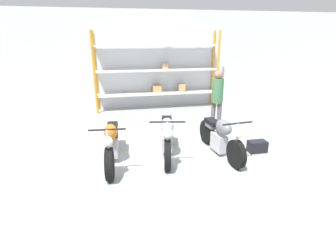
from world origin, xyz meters
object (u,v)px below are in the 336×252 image
Objects in this scene: motorcycle_silver at (167,136)px; toolbox at (257,146)px; motorcycle_orange at (112,143)px; person_browsing at (217,96)px; shelving_rack at (160,71)px; motorcycle_grey at (220,136)px.

toolbox is at bearing 93.94° from motorcycle_silver.
toolbox is at bearing 91.32° from motorcycle_orange.
motorcycle_orange is 1.23× the size of person_browsing.
shelving_rack is at bearing 161.04° from motorcycle_orange.
motorcycle_silver is 1.26m from motorcycle_grey.
person_browsing is at bearing 120.21° from motorcycle_orange.
motorcycle_grey is at bearing 15.50° from person_browsing.
motorcycle_grey is at bearing 91.85° from motorcycle_orange.
shelving_rack reaches higher than motorcycle_silver.
motorcycle_silver reaches higher than motorcycle_grey.
motorcycle_silver is at bearing -18.13° from person_browsing.
person_browsing is (0.51, 1.58, 0.61)m from motorcycle_grey.
shelving_rack is 2.26× the size of motorcycle_grey.
toolbox is (0.44, -1.64, -0.91)m from person_browsing.
person_browsing is (1.75, 1.39, 0.57)m from motorcycle_silver.
person_browsing is (1.16, -2.89, -0.39)m from shelving_rack.
motorcycle_grey is 1.15× the size of person_browsing.
motorcycle_grey is at bearing 176.07° from toolbox.
shelving_rack is 3.14m from person_browsing.
shelving_rack reaches higher than person_browsing.
toolbox is at bearing -70.56° from shelving_rack.
shelving_rack is at bearing 109.44° from toolbox.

